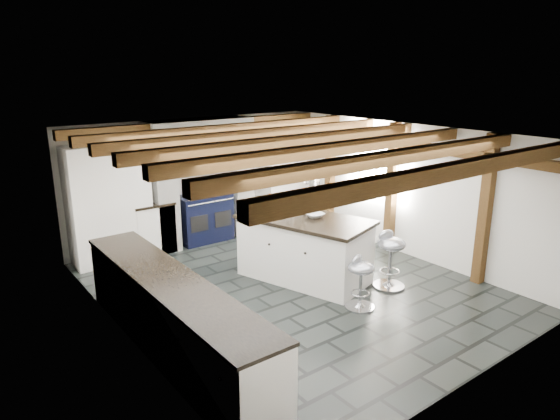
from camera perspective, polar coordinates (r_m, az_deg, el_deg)
ground at (r=7.64m, az=1.23°, el=-8.74°), size 6.00×6.00×0.00m
room_shell at (r=8.08m, az=-8.39°, el=0.51°), size 6.00×6.03×6.00m
range_cooker at (r=9.59m, az=-8.72°, el=-0.76°), size 1.00×0.63×0.99m
kitchen_island at (r=7.76m, az=2.80°, el=-4.32°), size 1.60×2.23×1.32m
bar_stool_near at (r=7.61m, az=12.47°, el=-4.80°), size 0.47×0.47×0.88m
bar_stool_far at (r=6.91m, az=9.15°, el=-7.46°), size 0.48×0.48×0.76m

